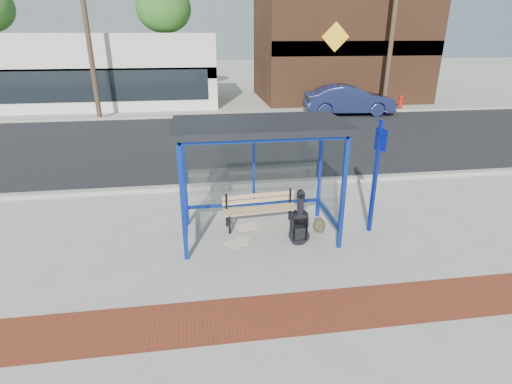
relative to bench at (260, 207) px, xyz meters
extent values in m
plane|color=#B2ADA0|center=(-0.09, -0.46, -0.44)|extent=(120.00, 120.00, 0.00)
cube|color=maroon|center=(-0.09, -3.06, -0.43)|extent=(60.00, 1.00, 0.01)
cube|color=gray|center=(-0.09, 2.44, -0.38)|extent=(60.00, 0.25, 0.12)
cube|color=black|center=(-0.09, 7.54, -0.43)|extent=(60.00, 10.00, 0.00)
cube|color=gray|center=(-0.09, 12.64, -0.38)|extent=(60.00, 0.25, 0.12)
cube|color=#B2ADA0|center=(-0.09, 14.54, -0.43)|extent=(60.00, 4.00, 0.01)
cube|color=#0E2A9C|center=(-1.59, -1.21, 0.71)|extent=(0.08, 0.08, 2.30)
cube|color=#0E2A9C|center=(1.41, -1.21, 0.71)|extent=(0.08, 0.08, 2.30)
cube|color=#0E2A9C|center=(-1.59, 0.29, 0.71)|extent=(0.08, 0.08, 2.30)
cube|color=#0E2A9C|center=(1.41, 0.29, 0.71)|extent=(0.08, 0.08, 2.30)
cube|color=#0E2A9C|center=(-0.09, 0.29, 1.82)|extent=(3.00, 0.08, 0.08)
cube|color=#0E2A9C|center=(-0.09, -1.21, 1.82)|extent=(3.00, 0.08, 0.08)
cube|color=#0E2A9C|center=(-1.59, -0.46, 1.82)|extent=(0.08, 1.50, 0.08)
cube|color=#0E2A9C|center=(1.41, -0.46, 1.82)|extent=(0.08, 1.50, 0.08)
cube|color=#0E2A9C|center=(-0.09, 0.29, -0.04)|extent=(3.00, 0.08, 0.06)
cube|color=#0E2A9C|center=(-1.59, -0.46, -0.04)|extent=(0.08, 1.50, 0.06)
cube|color=#0E2A9C|center=(1.41, -0.46, -0.04)|extent=(0.08, 1.50, 0.06)
cube|color=#0E2A9C|center=(-0.09, 0.29, 0.91)|extent=(0.05, 0.05, 1.90)
cube|color=silver|center=(-0.09, 0.29, 0.87)|extent=(2.84, 0.01, 1.82)
cube|color=silver|center=(-1.59, -0.46, 0.87)|extent=(0.02, 1.34, 1.82)
cube|color=silver|center=(1.41, -0.46, 0.87)|extent=(0.02, 1.34, 1.82)
cube|color=black|center=(-0.09, -0.46, 1.92)|extent=(3.30, 1.80, 0.12)
cube|color=silver|center=(-9.09, 17.54, 1.56)|extent=(18.00, 6.00, 4.00)
cube|color=black|center=(-9.09, 14.59, 1.56)|extent=(18.00, 0.10, 0.60)
cube|color=black|center=(-9.09, 14.52, 0.96)|extent=(17.00, 0.04, 1.60)
cube|color=#59331E|center=(7.91, 18.04, 2.76)|extent=(10.00, 7.00, 6.40)
cube|color=black|center=(7.91, 14.59, 2.76)|extent=(10.00, 0.10, 0.80)
cube|color=yellow|center=(6.41, 14.49, 3.36)|extent=(1.56, 0.06, 1.56)
cylinder|color=#4C3826|center=(-3.09, 21.54, 2.06)|extent=(0.36, 0.36, 5.00)
ellipsoid|color=#255017|center=(-3.09, 21.54, 5.06)|extent=(3.60, 3.60, 3.06)
cylinder|color=#4C3826|center=(12.41, 21.54, 2.06)|extent=(0.36, 0.36, 5.00)
ellipsoid|color=#255017|center=(12.41, 21.54, 5.06)|extent=(3.60, 3.60, 3.06)
cylinder|color=#4C3826|center=(-6.09, 12.94, 3.56)|extent=(0.24, 0.24, 8.00)
cylinder|color=#4C3826|center=(8.91, 12.94, 3.56)|extent=(0.24, 0.24, 8.00)
cube|color=black|center=(-0.70, -0.30, -0.23)|extent=(0.05, 0.05, 0.41)
cube|color=black|center=(-0.73, 0.05, -0.05)|extent=(0.05, 0.05, 0.77)
cube|color=black|center=(-0.72, -0.12, -0.23)|extent=(0.08, 0.37, 0.05)
cube|color=black|center=(0.74, -0.17, -0.23)|extent=(0.05, 0.05, 0.41)
cube|color=black|center=(0.71, 0.19, -0.05)|extent=(0.05, 0.05, 0.77)
cube|color=black|center=(0.73, 0.01, -0.23)|extent=(0.08, 0.37, 0.05)
cube|color=tan|center=(0.02, -0.20, -0.03)|extent=(1.63, 0.23, 0.03)
cube|color=tan|center=(0.01, -0.11, -0.03)|extent=(1.63, 0.23, 0.03)
cube|color=tan|center=(0.00, -0.01, -0.03)|extent=(1.63, 0.23, 0.03)
cube|color=tan|center=(-0.01, 0.09, -0.03)|extent=(1.63, 0.23, 0.03)
cube|color=tan|center=(-0.01, 0.13, 0.11)|extent=(1.63, 0.18, 0.09)
cube|color=tan|center=(-0.01, 0.13, 0.23)|extent=(1.63, 0.18, 0.09)
cylinder|color=black|center=(0.64, -0.97, -0.23)|extent=(0.41, 0.13, 0.41)
cylinder|color=black|center=(0.64, -0.97, 0.09)|extent=(0.34, 0.12, 0.34)
cube|color=black|center=(0.64, -0.97, -0.08)|extent=(0.29, 0.12, 0.48)
cube|color=black|center=(0.64, -0.97, 0.41)|extent=(0.11, 0.10, 0.48)
cube|color=black|center=(0.64, -0.97, 0.63)|extent=(0.15, 0.10, 0.10)
cube|color=black|center=(0.74, -0.58, -0.17)|extent=(0.38, 0.31, 0.51)
cylinder|color=black|center=(0.62, -0.62, -0.41)|extent=(0.11, 0.19, 0.05)
cylinder|color=black|center=(0.85, -0.53, -0.41)|extent=(0.11, 0.19, 0.05)
cube|color=black|center=(0.74, -0.58, 0.11)|extent=(0.20, 0.11, 0.04)
cube|color=black|center=(0.77, -0.68, -0.16)|extent=(0.25, 0.10, 0.28)
ellipsoid|color=#33301C|center=(1.21, -0.51, -0.28)|extent=(0.29, 0.22, 0.32)
ellipsoid|color=#33301C|center=(1.22, -0.60, -0.32)|extent=(0.17, 0.13, 0.16)
cube|color=#33301C|center=(1.20, -0.49, -0.13)|extent=(0.09, 0.05, 0.03)
cube|color=navy|center=(2.31, -0.59, 0.77)|extent=(0.09, 0.09, 2.41)
cube|color=navy|center=(2.35, -0.57, 1.58)|extent=(0.14, 0.29, 0.45)
cube|color=white|center=(-0.47, -0.66, -0.43)|extent=(0.39, 0.44, 0.01)
cube|color=white|center=(-0.65, -0.78, -0.43)|extent=(0.45, 0.43, 0.01)
cube|color=white|center=(-0.30, -0.06, -0.43)|extent=(0.46, 0.39, 0.01)
imported|color=#1B214B|center=(6.59, 12.23, 0.32)|extent=(4.71, 2.00, 1.51)
cylinder|color=#B6190D|center=(10.05, 13.28, -0.11)|extent=(0.21, 0.21, 0.64)
sphere|color=#B6190D|center=(10.05, 13.28, 0.24)|extent=(0.24, 0.24, 0.24)
cylinder|color=#B6190D|center=(10.05, 13.28, -0.01)|extent=(0.34, 0.11, 0.11)
camera|label=1|loc=(-1.25, -7.90, 3.54)|focal=28.00mm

